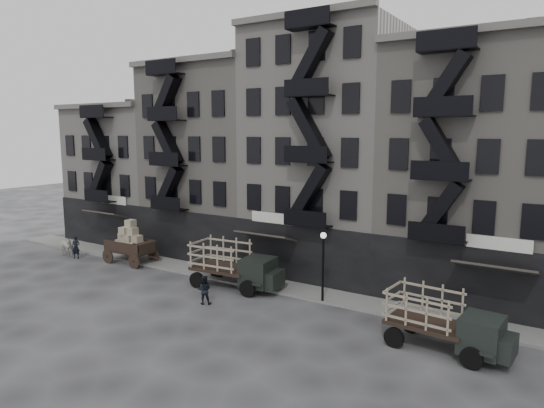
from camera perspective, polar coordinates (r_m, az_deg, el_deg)
The scene contains 13 objects.
ground at distance 28.76m, azimuth -1.91°, elevation -11.97°, with size 140.00×140.00×0.00m, color #38383A.
sidewalk at distance 31.72m, azimuth 1.97°, elevation -9.83°, with size 55.00×2.50×0.15m, color slate.
building_west at distance 47.79m, azimuth -15.25°, elevation 3.39°, with size 10.00×11.35×13.20m.
building_midwest at distance 40.85m, azimuth -5.79°, elevation 4.92°, with size 10.00×11.35×16.20m.
building_center at distance 35.50m, azimuth 7.05°, elevation 5.96°, with size 10.00×11.35×18.20m.
building_mideast at distance 32.55m, azimuth 23.14°, elevation 3.33°, with size 10.00×11.35×16.20m.
lamp_post at distance 28.61m, azimuth 6.03°, elevation -6.27°, with size 0.36×0.36×4.28m.
horse at distance 43.10m, azimuth -23.20°, elevation -4.59°, with size 0.84×1.84×1.56m, color beige.
wagon at distance 38.89m, azimuth -16.47°, elevation -3.94°, with size 3.97×2.21×3.31m.
stake_truck_west at distance 31.59m, azimuth -4.50°, elevation -6.78°, with size 6.24×2.97×3.04m.
stake_truck_east at distance 24.22m, azimuth 19.62°, elevation -12.47°, with size 5.75×2.72×2.81m.
pedestrian_west at distance 41.81m, azimuth -22.08°, elevation -4.74°, with size 0.66×0.43×1.82m, color black.
pedestrian_mid at distance 29.15m, azimuth -7.98°, elevation -9.96°, with size 0.84×0.66×1.73m, color black.
Camera 1 is at (15.23, -22.20, 10.12)m, focal length 32.00 mm.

